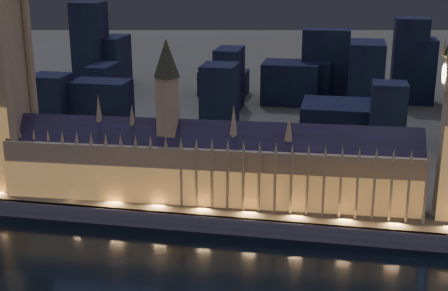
# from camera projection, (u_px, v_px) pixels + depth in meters

# --- Properties ---
(ground_plane) EXTENTS (2000.00, 2000.00, 0.00)m
(ground_plane) POSITION_uv_depth(u_px,v_px,m) (186.00, 274.00, 249.97)
(ground_plane) COLOR black
(ground_plane) RESTS_ON ground
(north_bank) EXTENTS (2000.00, 960.00, 8.00)m
(north_bank) POSITION_uv_depth(u_px,v_px,m) (295.00, 60.00, 736.97)
(north_bank) COLOR #4B452B
(north_bank) RESTS_ON ground
(embankment_wall) EXTENTS (2000.00, 2.50, 8.00)m
(embankment_wall) POSITION_uv_depth(u_px,v_px,m) (208.00, 224.00, 287.29)
(embankment_wall) COLOR #40424E
(embankment_wall) RESTS_ON ground
(palace_of_westminster) EXTENTS (202.00, 29.75, 78.00)m
(palace_of_westminster) POSITION_uv_depth(u_px,v_px,m) (207.00, 163.00, 301.09)
(palace_of_westminster) COLOR #877653
(palace_of_westminster) RESTS_ON north_bank
(city_backdrop) EXTENTS (446.26, 215.63, 76.42)m
(city_backdrop) POSITION_uv_depth(u_px,v_px,m) (313.00, 84.00, 465.91)
(city_backdrop) COLOR black
(city_backdrop) RESTS_ON north_bank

